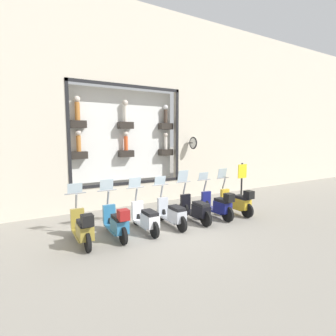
{
  "coord_description": "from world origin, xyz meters",
  "views": [
    {
      "loc": [
        -6.77,
        4.05,
        2.88
      ],
      "look_at": [
        1.7,
        -0.88,
        1.73
      ],
      "focal_mm": 28.0,
      "sensor_mm": 36.0,
      "label": 1
    }
  ],
  "objects_px": {
    "scooter_white_4": "(146,218)",
    "scooter_teal_5": "(117,222)",
    "scooter_silver_3": "(172,214)",
    "scooter_yellow_0": "(238,202)",
    "scooter_olive_6": "(83,228)",
    "shop_sign_post": "(242,184)",
    "scooter_black_2": "(196,209)",
    "scooter_navy_1": "(218,205)"
  },
  "relations": [
    {
      "from": "scooter_black_2",
      "to": "scooter_silver_3",
      "type": "height_order",
      "value": "scooter_black_2"
    },
    {
      "from": "scooter_silver_3",
      "to": "scooter_navy_1",
      "type": "bearing_deg",
      "value": -91.67
    },
    {
      "from": "scooter_navy_1",
      "to": "scooter_silver_3",
      "type": "distance_m",
      "value": 1.88
    },
    {
      "from": "scooter_yellow_0",
      "to": "scooter_black_2",
      "type": "bearing_deg",
      "value": 88.17
    },
    {
      "from": "scooter_white_4",
      "to": "scooter_olive_6",
      "type": "bearing_deg",
      "value": 91.81
    },
    {
      "from": "scooter_silver_3",
      "to": "shop_sign_post",
      "type": "distance_m",
      "value": 3.53
    },
    {
      "from": "scooter_black_2",
      "to": "scooter_teal_5",
      "type": "bearing_deg",
      "value": 91.36
    },
    {
      "from": "scooter_olive_6",
      "to": "shop_sign_post",
      "type": "xyz_separation_m",
      "value": [
        0.44,
        -6.28,
        0.55
      ]
    },
    {
      "from": "scooter_white_4",
      "to": "scooter_olive_6",
      "type": "xyz_separation_m",
      "value": [
        -0.06,
        1.88,
        0.05
      ]
    },
    {
      "from": "scooter_navy_1",
      "to": "scooter_teal_5",
      "type": "height_order",
      "value": "scooter_teal_5"
    },
    {
      "from": "scooter_yellow_0",
      "to": "scooter_olive_6",
      "type": "bearing_deg",
      "value": 90.06
    },
    {
      "from": "scooter_white_4",
      "to": "scooter_silver_3",
      "type": "bearing_deg",
      "value": -89.98
    },
    {
      "from": "scooter_navy_1",
      "to": "scooter_teal_5",
      "type": "xyz_separation_m",
      "value": [
        -0.01,
        3.77,
        -0.01
      ]
    },
    {
      "from": "scooter_navy_1",
      "to": "shop_sign_post",
      "type": "bearing_deg",
      "value": -74.64
    },
    {
      "from": "scooter_black_2",
      "to": "scooter_olive_6",
      "type": "height_order",
      "value": "scooter_black_2"
    },
    {
      "from": "scooter_navy_1",
      "to": "scooter_black_2",
      "type": "bearing_deg",
      "value": 86.28
    },
    {
      "from": "scooter_silver_3",
      "to": "scooter_teal_5",
      "type": "height_order",
      "value": "scooter_teal_5"
    },
    {
      "from": "scooter_white_4",
      "to": "scooter_teal_5",
      "type": "relative_size",
      "value": 1.0
    },
    {
      "from": "scooter_white_4",
      "to": "shop_sign_post",
      "type": "bearing_deg",
      "value": -85.08
    },
    {
      "from": "scooter_silver_3",
      "to": "scooter_white_4",
      "type": "height_order",
      "value": "scooter_white_4"
    },
    {
      "from": "scooter_white_4",
      "to": "shop_sign_post",
      "type": "xyz_separation_m",
      "value": [
        0.38,
        -4.4,
        0.6
      ]
    },
    {
      "from": "scooter_teal_5",
      "to": "shop_sign_post",
      "type": "height_order",
      "value": "shop_sign_post"
    },
    {
      "from": "scooter_yellow_0",
      "to": "scooter_navy_1",
      "type": "height_order",
      "value": "scooter_yellow_0"
    },
    {
      "from": "scooter_navy_1",
      "to": "shop_sign_post",
      "type": "relative_size",
      "value": 0.97
    },
    {
      "from": "scooter_olive_6",
      "to": "scooter_silver_3",
      "type": "bearing_deg",
      "value": -88.78
    },
    {
      "from": "scooter_silver_3",
      "to": "scooter_white_4",
      "type": "distance_m",
      "value": 0.94
    },
    {
      "from": "scooter_silver_3",
      "to": "scooter_olive_6",
      "type": "distance_m",
      "value": 2.83
    },
    {
      "from": "scooter_teal_5",
      "to": "scooter_olive_6",
      "type": "bearing_deg",
      "value": 89.96
    },
    {
      "from": "scooter_yellow_0",
      "to": "scooter_olive_6",
      "type": "height_order",
      "value": "scooter_yellow_0"
    },
    {
      "from": "shop_sign_post",
      "to": "scooter_black_2",
      "type": "bearing_deg",
      "value": 98.41
    },
    {
      "from": "scooter_black_2",
      "to": "scooter_olive_6",
      "type": "relative_size",
      "value": 1.0
    },
    {
      "from": "scooter_black_2",
      "to": "shop_sign_post",
      "type": "distance_m",
      "value": 2.61
    },
    {
      "from": "scooter_teal_5",
      "to": "scooter_silver_3",
      "type": "bearing_deg",
      "value": -88.16
    },
    {
      "from": "scooter_navy_1",
      "to": "scooter_black_2",
      "type": "height_order",
      "value": "scooter_black_2"
    },
    {
      "from": "scooter_white_4",
      "to": "shop_sign_post",
      "type": "relative_size",
      "value": 0.96
    },
    {
      "from": "scooter_olive_6",
      "to": "shop_sign_post",
      "type": "relative_size",
      "value": 0.96
    },
    {
      "from": "scooter_yellow_0",
      "to": "scooter_olive_6",
      "type": "xyz_separation_m",
      "value": [
        -0.01,
        5.65,
        -0.01
      ]
    },
    {
      "from": "scooter_white_4",
      "to": "scooter_black_2",
      "type": "bearing_deg",
      "value": -89.8
    },
    {
      "from": "scooter_yellow_0",
      "to": "scooter_silver_3",
      "type": "xyz_separation_m",
      "value": [
        0.05,
        2.82,
        -0.05
      ]
    },
    {
      "from": "scooter_teal_5",
      "to": "scooter_black_2",
      "type": "bearing_deg",
      "value": -88.64
    },
    {
      "from": "scooter_teal_5",
      "to": "scooter_white_4",
      "type": "bearing_deg",
      "value": -86.33
    },
    {
      "from": "scooter_white_4",
      "to": "scooter_navy_1",
      "type": "bearing_deg",
      "value": -91.11
    }
  ]
}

